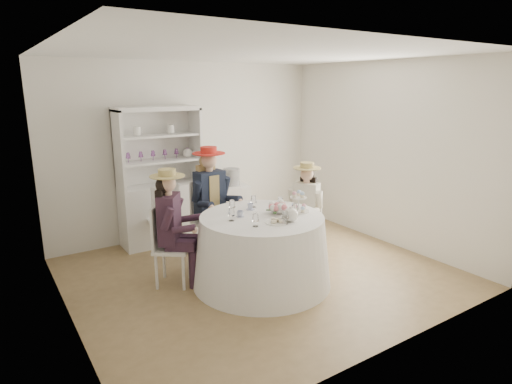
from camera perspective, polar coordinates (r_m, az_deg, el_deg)
ground at (r=5.59m, az=0.57°, el=-10.71°), size 4.50×4.50×0.00m
ceiling at (r=5.09m, az=0.65°, el=18.09°), size 4.50×4.50×0.00m
wall_back at (r=6.90m, az=-8.75°, el=5.60°), size 4.50×0.00×4.50m
wall_front at (r=3.73m, az=18.04°, el=-2.02°), size 4.50×0.00×4.50m
wall_left at (r=4.37m, az=-24.70°, el=-0.36°), size 0.00×4.50×4.50m
wall_right at (r=6.68m, az=16.90°, el=4.89°), size 0.00×4.50×4.50m
tea_table at (r=5.18m, az=0.77°, el=-7.69°), size 1.67×1.67×0.84m
hutch at (r=6.58m, az=-12.55°, el=-0.50°), size 1.27×0.61×2.05m
side_table at (r=7.08m, az=-3.26°, el=-2.07°), size 0.55×0.55×0.76m
hatbox at (r=6.95m, az=-3.32°, el=2.02°), size 0.31×0.31×0.27m
guest_left at (r=5.11m, az=-11.20°, el=-3.80°), size 0.61×0.58×1.42m
guest_mid at (r=5.85m, az=-6.05°, el=-0.54°), size 0.57×0.59×1.55m
guest_right at (r=5.94m, az=6.60°, el=-1.61°), size 0.57×0.52×1.33m
spare_chair at (r=6.22m, az=-12.18°, el=-3.14°), size 0.44×0.44×1.01m
teacup_a at (r=5.00m, az=-2.13°, el=-2.98°), size 0.10×0.10×0.06m
teacup_b at (r=5.29m, az=-0.76°, el=-2.00°), size 0.09×0.09×0.07m
teacup_c at (r=5.25m, az=2.54°, el=-2.16°), size 0.08×0.08×0.06m
flower_bowl at (r=5.16m, az=3.00°, el=-2.53°), size 0.27×0.27×0.05m
flower_arrangement at (r=5.09m, az=2.94°, el=-1.98°), size 0.20×0.19×0.07m
table_teapot at (r=4.85m, az=4.67°, el=-3.04°), size 0.24×0.17×0.18m
sandwich_plate at (r=4.79m, az=2.73°, el=-3.99°), size 0.24×0.24×0.05m
cupcake_stand at (r=5.22m, az=5.66°, el=-1.64°), size 0.26×0.26×0.25m
stemware_set at (r=5.02m, az=0.79°, el=-2.39°), size 0.84×0.84×0.15m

